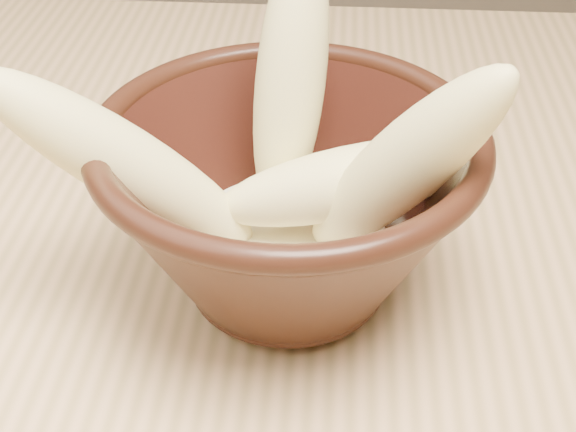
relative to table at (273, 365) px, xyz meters
name	(u,v)px	position (x,y,z in m)	size (l,w,h in m)	color
table	(273,365)	(0.00, 0.00, 0.00)	(1.20, 0.80, 0.75)	tan
bowl	(288,202)	(0.01, -0.01, 0.14)	(0.20, 0.20, 0.11)	black
milk_puddle	(288,242)	(0.01, -0.01, 0.11)	(0.11, 0.11, 0.02)	#F4EBC4
banana_upright	(290,83)	(0.01, 0.02, 0.19)	(0.04, 0.04, 0.15)	#F2E68F
banana_left	(125,163)	(-0.07, -0.03, 0.17)	(0.04, 0.04, 0.16)	#F2E68F
banana_right	(402,167)	(0.07, -0.04, 0.18)	(0.04, 0.04, 0.15)	#F2E68F
banana_across	(348,183)	(0.04, -0.02, 0.16)	(0.04, 0.04, 0.14)	#F2E68F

